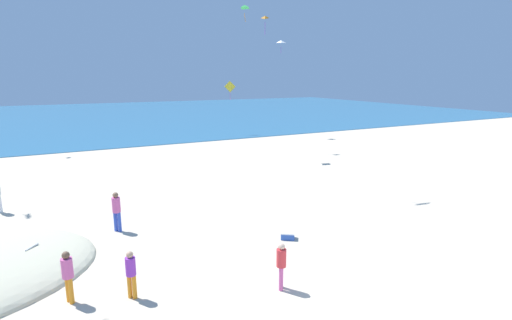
# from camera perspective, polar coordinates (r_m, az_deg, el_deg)

# --- Properties ---
(ground_plane) EXTENTS (120.00, 120.00, 0.00)m
(ground_plane) POSITION_cam_1_polar(r_m,az_deg,el_deg) (18.36, -4.74, -6.75)
(ground_plane) COLOR beige
(ocean_water) EXTENTS (120.00, 60.00, 0.05)m
(ocean_water) POSITION_cam_1_polar(r_m,az_deg,el_deg) (64.44, -21.39, 6.07)
(ocean_water) COLOR teal
(ocean_water) RESTS_ON ground_plane
(beach_chair_far_right) EXTENTS (0.83, 0.83, 0.61)m
(beach_chair_far_right) POSITION_cam_1_polar(r_m,az_deg,el_deg) (14.74, -29.78, -12.14)
(beach_chair_far_right) COLOR white
(beach_chair_far_right) RESTS_ON ground_plane
(cooler_box) EXTENTS (0.64, 0.60, 0.26)m
(cooler_box) POSITION_cam_1_polar(r_m,az_deg,el_deg) (14.81, 4.68, -10.96)
(cooler_box) COLOR #2D56B7
(cooler_box) RESTS_ON ground_plane
(person_1) EXTENTS (0.39, 0.39, 1.37)m
(person_1) POSITION_cam_1_polar(r_m,az_deg,el_deg) (11.41, -17.89, -15.29)
(person_1) COLOR orange
(person_1) RESTS_ON ground_plane
(person_2) EXTENTS (0.45, 0.45, 1.58)m
(person_2) POSITION_cam_1_polar(r_m,az_deg,el_deg) (16.09, -19.79, -6.77)
(person_2) COLOR blue
(person_2) RESTS_ON ground_plane
(person_3) EXTENTS (0.38, 0.38, 1.40)m
(person_3) POSITION_cam_1_polar(r_m,az_deg,el_deg) (11.32, 3.73, -14.82)
(person_3) COLOR #D8599E
(person_3) RESTS_ON ground_plane
(person_4) EXTENTS (0.38, 0.38, 1.46)m
(person_4) POSITION_cam_1_polar(r_m,az_deg,el_deg) (11.79, -25.91, -14.74)
(person_4) COLOR orange
(person_4) RESTS_ON ground_plane
(kite_yellow) EXTENTS (1.18, 0.29, 1.97)m
(kite_yellow) POSITION_cam_1_polar(r_m,az_deg,el_deg) (40.76, -3.85, 10.67)
(kite_yellow) COLOR yellow
(kite_green) EXTENTS (0.78, 0.69, 1.19)m
(kite_green) POSITION_cam_1_polar(r_m,az_deg,el_deg) (29.76, -1.69, 21.58)
(kite_green) COLOR green
(kite_orange) EXTENTS (0.65, 0.61, 1.50)m
(kite_orange) POSITION_cam_1_polar(r_m,az_deg,el_deg) (32.78, 1.33, 20.21)
(kite_orange) COLOR orange
(kite_white) EXTENTS (0.85, 0.77, 1.28)m
(kite_white) POSITION_cam_1_polar(r_m,az_deg,el_deg) (39.95, 3.70, 16.95)
(kite_white) COLOR white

